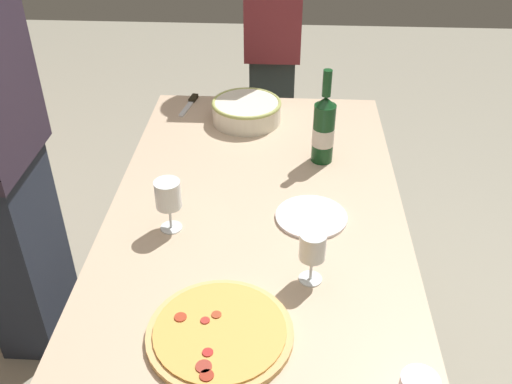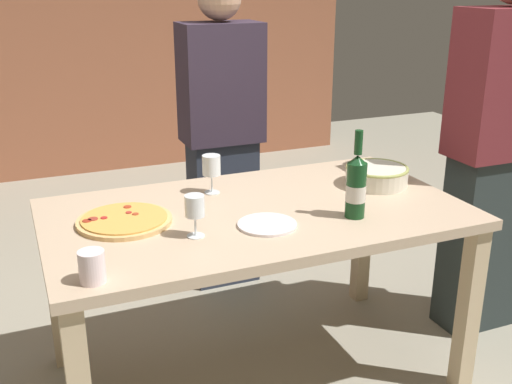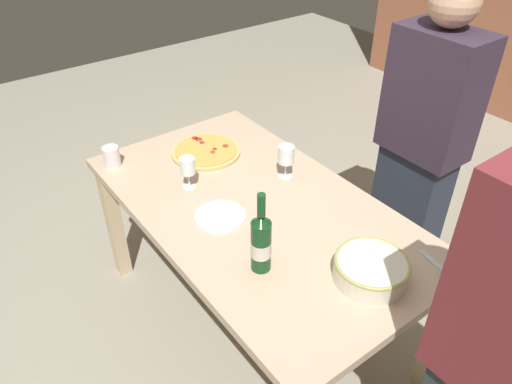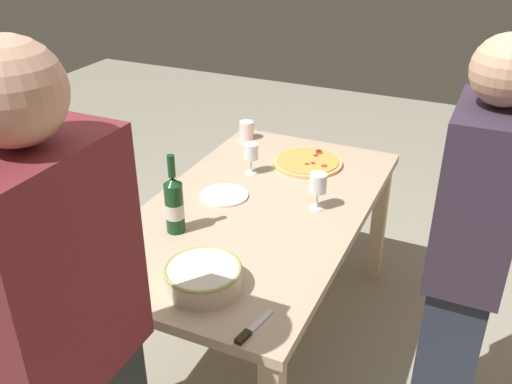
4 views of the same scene
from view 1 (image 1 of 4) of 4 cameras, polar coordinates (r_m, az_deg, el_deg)
ground_plane at (r=2.28m, az=-0.00°, el=-17.24°), size 8.00×8.00×0.00m
dining_table at (r=1.81m, az=-0.00°, el=-4.27°), size 1.60×0.90×0.75m
pizza at (r=1.38m, az=-3.60°, el=-13.74°), size 0.35×0.35×0.03m
serving_bowl at (r=2.23m, az=-0.94°, el=8.09°), size 0.27×0.27×0.08m
wine_bottle at (r=1.95m, az=6.72°, el=6.25°), size 0.07×0.07×0.33m
wine_glass_near_pizza at (r=1.64m, az=-8.70°, el=-0.36°), size 0.07×0.07×0.16m
wine_glass_by_bottle at (r=1.46m, az=5.61°, el=-5.62°), size 0.07×0.07×0.15m
side_plate at (r=1.73m, az=5.49°, el=-2.45°), size 0.21×0.21×0.01m
pizza_knife at (r=2.40m, az=-6.50°, el=8.80°), size 0.19×0.05×0.02m
person_guest_left at (r=2.71m, az=1.75°, el=14.73°), size 0.43×0.24×1.71m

